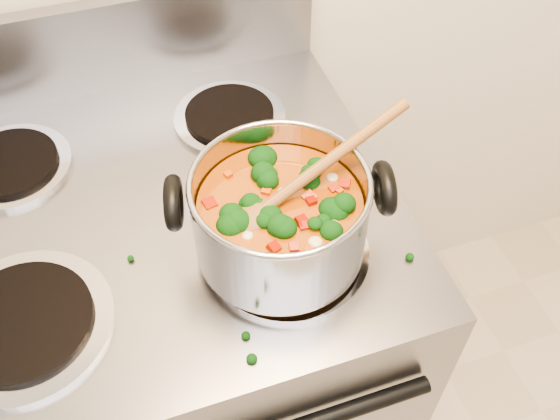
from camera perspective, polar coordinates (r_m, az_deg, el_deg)
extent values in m
cube|color=gray|center=(1.32, -9.13, -12.95)|extent=(0.74, 0.65, 0.92)
cube|color=gray|center=(1.12, -16.14, 14.14)|extent=(0.74, 0.03, 0.16)
cylinder|color=#A5A5AD|center=(0.86, -22.35, -9.64)|extent=(0.23, 0.23, 0.01)
cylinder|color=black|center=(0.86, -22.51, -9.37)|extent=(0.18, 0.18, 0.01)
cylinder|color=#A5A5AD|center=(0.86, 0.70, -3.86)|extent=(0.23, 0.23, 0.01)
cylinder|color=black|center=(0.86, 0.71, -3.54)|extent=(0.18, 0.18, 0.01)
cylinder|color=#A5A5AD|center=(1.06, -23.38, 3.68)|extent=(0.19, 0.19, 0.01)
cylinder|color=black|center=(1.05, -23.51, 3.98)|extent=(0.15, 0.15, 0.01)
cylinder|color=#A5A5AD|center=(1.06, -4.62, 8.41)|extent=(0.19, 0.19, 0.01)
cylinder|color=black|center=(1.05, -4.64, 8.74)|extent=(0.15, 0.15, 0.01)
cylinder|color=#A8A8B1|center=(0.81, 0.00, -0.50)|extent=(0.23, 0.23, 0.12)
torus|color=#A8A8B1|center=(0.76, 0.00, 2.46)|extent=(0.23, 0.23, 0.01)
cylinder|color=#90450D|center=(0.82, 0.00, -1.30)|extent=(0.21, 0.21, 0.09)
torus|color=black|center=(0.78, -9.70, 0.67)|extent=(0.04, 0.08, 0.08)
torus|color=black|center=(0.79, 9.51, 2.00)|extent=(0.04, 0.08, 0.08)
ellipsoid|color=black|center=(0.84, 2.39, 4.87)|extent=(0.04, 0.04, 0.03)
ellipsoid|color=black|center=(0.74, -1.40, -3.44)|extent=(0.04, 0.04, 0.03)
ellipsoid|color=black|center=(0.73, -0.11, -4.70)|extent=(0.04, 0.04, 0.03)
ellipsoid|color=black|center=(0.82, -0.99, 3.20)|extent=(0.04, 0.04, 0.03)
ellipsoid|color=black|center=(0.80, -3.30, 1.67)|extent=(0.04, 0.04, 0.03)
ellipsoid|color=black|center=(0.74, -1.89, -3.36)|extent=(0.04, 0.04, 0.03)
ellipsoid|color=black|center=(0.79, 4.68, 0.82)|extent=(0.04, 0.04, 0.03)
ellipsoid|color=black|center=(0.76, 3.68, -1.67)|extent=(0.04, 0.04, 0.03)
ellipsoid|color=black|center=(0.77, -0.69, -0.60)|extent=(0.04, 0.04, 0.03)
ellipsoid|color=black|center=(0.76, 4.22, -1.74)|extent=(0.04, 0.04, 0.03)
ellipsoid|color=black|center=(0.78, -2.25, 0.25)|extent=(0.04, 0.04, 0.03)
ellipsoid|color=#9D2005|center=(0.79, -2.99, 0.64)|extent=(0.01, 0.01, 0.01)
ellipsoid|color=#9D2005|center=(0.81, -2.93, 2.78)|extent=(0.01, 0.01, 0.01)
ellipsoid|color=#9D2005|center=(0.82, -0.59, 3.16)|extent=(0.01, 0.01, 0.01)
ellipsoid|color=#9D2005|center=(0.75, 1.77, -2.63)|extent=(0.01, 0.01, 0.01)
ellipsoid|color=#9D2005|center=(0.76, -2.15, -1.89)|extent=(0.01, 0.01, 0.01)
ellipsoid|color=#9D2005|center=(0.73, -1.23, -4.41)|extent=(0.01, 0.01, 0.01)
ellipsoid|color=#9D2005|center=(0.85, 1.08, 5.27)|extent=(0.01, 0.01, 0.01)
ellipsoid|color=#9D2005|center=(0.79, -5.15, 0.50)|extent=(0.01, 0.01, 0.01)
ellipsoid|color=#9D2005|center=(0.79, 2.68, 0.77)|extent=(0.01, 0.01, 0.01)
ellipsoid|color=#9D2005|center=(0.74, -1.87, -3.12)|extent=(0.01, 0.01, 0.01)
ellipsoid|color=#9D2005|center=(0.80, 4.02, 1.64)|extent=(0.01, 0.01, 0.01)
ellipsoid|color=#B53F0A|center=(0.79, 3.05, 0.59)|extent=(0.01, 0.01, 0.01)
ellipsoid|color=#B53F0A|center=(0.82, 1.81, 3.42)|extent=(0.01, 0.01, 0.01)
ellipsoid|color=#B53F0A|center=(0.79, 3.38, 0.68)|extent=(0.01, 0.01, 0.01)
ellipsoid|color=#B53F0A|center=(0.83, -1.24, 4.16)|extent=(0.01, 0.01, 0.01)
ellipsoid|color=#B53F0A|center=(0.78, 4.02, 0.25)|extent=(0.01, 0.01, 0.01)
ellipsoid|color=#B53F0A|center=(0.76, 2.45, -2.03)|extent=(0.01, 0.01, 0.01)
ellipsoid|color=#B53F0A|center=(0.77, -0.24, -0.95)|extent=(0.01, 0.01, 0.01)
ellipsoid|color=#B53F0A|center=(0.83, -4.78, 3.66)|extent=(0.01, 0.01, 0.01)
ellipsoid|color=#CBBC8B|center=(0.75, -0.27, -2.15)|extent=(0.02, 0.02, 0.01)
ellipsoid|color=#CBBC8B|center=(0.78, -0.10, 0.02)|extent=(0.02, 0.02, 0.01)
ellipsoid|color=#CBBC8B|center=(0.83, 4.29, 3.79)|extent=(0.02, 0.02, 0.01)
ellipsoid|color=#CBBC8B|center=(0.85, 1.48, 5.16)|extent=(0.02, 0.02, 0.01)
ellipsoid|color=#CBBC8B|center=(0.78, 3.96, -0.15)|extent=(0.02, 0.02, 0.01)
ellipsoid|color=#CBBC8B|center=(0.78, 3.56, 0.24)|extent=(0.02, 0.02, 0.01)
ellipsoid|color=#CBBC8B|center=(0.76, -2.04, -1.96)|extent=(0.02, 0.02, 0.01)
ellipsoid|color=#CBBC8B|center=(0.83, -3.65, 3.96)|extent=(0.02, 0.02, 0.01)
ellipsoid|color=brown|center=(0.77, -2.75, -0.85)|extent=(0.08, 0.06, 0.04)
cylinder|color=brown|center=(0.79, 4.56, 4.58)|extent=(0.24, 0.08, 0.08)
ellipsoid|color=black|center=(0.77, -2.25, -14.00)|extent=(0.01, 0.01, 0.01)
ellipsoid|color=black|center=(0.83, -11.88, -8.68)|extent=(0.01, 0.01, 0.01)
ellipsoid|color=black|center=(0.78, -4.21, -12.82)|extent=(0.01, 0.01, 0.01)
ellipsoid|color=black|center=(0.85, 10.87, -6.50)|extent=(0.01, 0.01, 0.01)
ellipsoid|color=black|center=(0.87, 13.78, -5.44)|extent=(0.01, 0.01, 0.01)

